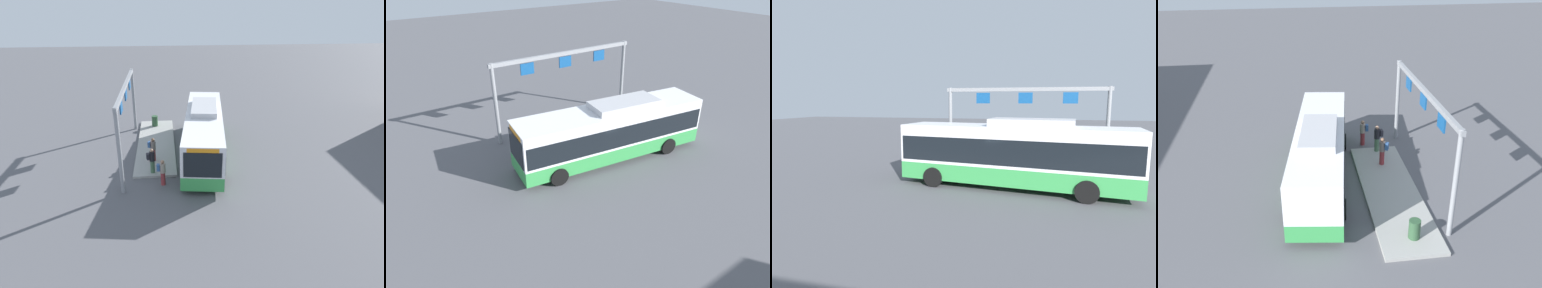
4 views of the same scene
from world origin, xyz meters
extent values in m
plane|color=#56565B|center=(0.00, 0.00, 0.00)|extent=(120.00, 120.00, 0.00)
cube|color=#9E9E99|center=(-1.80, -3.46, 0.08)|extent=(10.00, 2.80, 0.16)
cube|color=green|center=(0.00, 0.00, 0.77)|extent=(11.43, 3.96, 0.85)
cube|color=white|center=(0.00, 0.00, 2.15)|extent=(11.43, 3.96, 1.90)
cube|color=black|center=(0.00, 0.00, 1.95)|extent=(11.21, 3.97, 1.20)
cube|color=black|center=(5.57, -0.74, 2.05)|extent=(0.32, 2.11, 1.50)
cube|color=#B7B7BC|center=(-0.83, 0.11, 3.28)|extent=(4.12, 2.25, 0.36)
cube|color=orange|center=(5.50, -0.73, 2.90)|extent=(0.35, 1.75, 0.28)
cylinder|color=black|center=(3.92, 0.69, 0.50)|extent=(1.03, 0.43, 1.00)
cylinder|color=black|center=(3.60, -1.69, 0.50)|extent=(1.03, 0.43, 1.00)
cylinder|color=black|center=(-3.21, 1.64, 0.50)|extent=(1.03, 0.43, 1.00)
cylinder|color=black|center=(-3.53, -0.74, 0.50)|extent=(1.03, 0.43, 1.00)
cylinder|color=maroon|center=(4.02, -2.95, 0.42)|extent=(0.30, 0.30, 0.85)
cylinder|color=gray|center=(4.02, -2.95, 1.15)|extent=(0.37, 0.37, 0.60)
sphere|color=#9E755B|center=(4.02, -2.95, 1.56)|extent=(0.22, 0.22, 0.22)
cube|color=#335993|center=(3.99, -3.21, 1.18)|extent=(0.29, 0.20, 0.40)
cylinder|color=#476B4C|center=(2.74, -3.61, 0.58)|extent=(0.33, 0.33, 0.85)
cylinder|color=black|center=(2.74, -3.61, 1.31)|extent=(0.40, 0.40, 0.60)
sphere|color=#9E755B|center=(2.74, -3.61, 1.72)|extent=(0.22, 0.22, 0.22)
cube|color=#26262D|center=(2.79, -3.86, 1.34)|extent=(0.31, 0.23, 0.40)
cylinder|color=maroon|center=(1.08, -3.57, 0.58)|extent=(0.37, 0.37, 0.85)
cylinder|color=slate|center=(1.08, -3.57, 1.31)|extent=(0.45, 0.45, 0.60)
sphere|color=brown|center=(1.08, -3.57, 1.72)|extent=(0.22, 0.22, 0.22)
cube|color=#335993|center=(0.97, -3.81, 1.34)|extent=(0.33, 0.28, 0.40)
cylinder|color=gray|center=(-5.40, -5.28, 2.60)|extent=(0.24, 0.24, 5.20)
cylinder|color=gray|center=(4.67, -5.28, 2.60)|extent=(0.24, 0.24, 5.20)
cube|color=gray|center=(-0.37, -5.28, 5.05)|extent=(10.47, 0.20, 0.24)
cube|color=#144C8C|center=(-3.13, -5.28, 4.50)|extent=(0.90, 0.08, 0.70)
cube|color=#144C8C|center=(-0.37, -5.28, 4.50)|extent=(0.90, 0.08, 0.70)
cube|color=#144C8C|center=(2.40, -5.28, 4.50)|extent=(0.90, 0.08, 0.70)
cylinder|color=#2D5133|center=(-5.57, -3.61, 0.61)|extent=(0.52, 0.52, 0.90)
camera|label=1|loc=(20.70, -2.67, 10.29)|focal=29.70mm
camera|label=2|loc=(11.47, 13.38, 10.67)|focal=31.97mm
camera|label=3|loc=(-0.92, 14.76, 4.27)|focal=28.17mm
camera|label=4|loc=(-19.75, 1.25, 12.12)|focal=39.52mm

